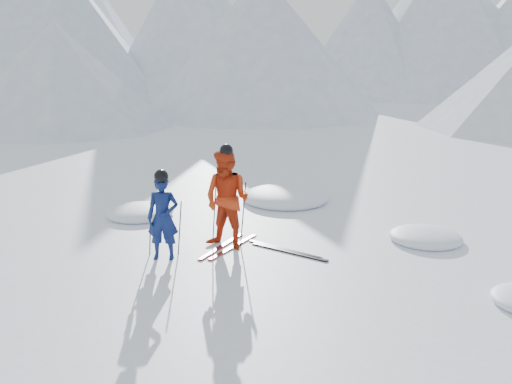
# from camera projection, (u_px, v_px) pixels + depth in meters

# --- Properties ---
(ground) EXTENTS (160.00, 160.00, 0.00)m
(ground) POSITION_uv_depth(u_px,v_px,m) (345.00, 256.00, 10.37)
(ground) COLOR white
(ground) RESTS_ON ground
(mountain_range) EXTENTS (106.15, 62.94, 15.53)m
(mountain_range) POSITION_uv_depth(u_px,v_px,m) (395.00, 17.00, 42.28)
(mountain_range) COLOR #B2BCD1
(mountain_range) RESTS_ON ground
(skier_blue) EXTENTS (0.61, 0.42, 1.61)m
(skier_blue) POSITION_uv_depth(u_px,v_px,m) (163.00, 218.00, 10.07)
(skier_blue) COLOR #0D1B50
(skier_blue) RESTS_ON ground
(skier_red) EXTENTS (1.17, 1.06, 1.98)m
(skier_red) POSITION_uv_depth(u_px,v_px,m) (227.00, 200.00, 10.62)
(skier_red) COLOR red
(skier_red) RESTS_ON ground
(pole_blue_left) EXTENTS (0.11, 0.08, 1.07)m
(pole_blue_left) POSITION_uv_depth(u_px,v_px,m) (150.00, 228.00, 10.31)
(pole_blue_left) COLOR black
(pole_blue_left) RESTS_ON ground
(pole_blue_right) EXTENTS (0.11, 0.07, 1.07)m
(pole_blue_right) POSITION_uv_depth(u_px,v_px,m) (180.00, 228.00, 10.35)
(pole_blue_right) COLOR black
(pole_blue_right) RESTS_ON ground
(pole_red_left) EXTENTS (0.13, 0.10, 1.32)m
(pole_red_left) POSITION_uv_depth(u_px,v_px,m) (214.00, 212.00, 10.97)
(pole_red_left) COLOR black
(pole_red_left) RESTS_ON ground
(pole_red_right) EXTENTS (0.13, 0.09, 1.32)m
(pole_red_right) POSITION_uv_depth(u_px,v_px,m) (243.00, 214.00, 10.82)
(pole_red_right) COLOR black
(pole_red_right) RESTS_ON ground
(ski_worn_left) EXTENTS (0.67, 1.63, 0.03)m
(ski_worn_left) POSITION_uv_depth(u_px,v_px,m) (222.00, 246.00, 10.87)
(ski_worn_left) COLOR black
(ski_worn_left) RESTS_ON ground
(ski_worn_right) EXTENTS (0.78, 1.59, 0.03)m
(ski_worn_right) POSITION_uv_depth(u_px,v_px,m) (234.00, 247.00, 10.85)
(ski_worn_right) COLOR black
(ski_worn_right) RESTS_ON ground
(ski_loose_a) EXTENTS (1.49, 0.97, 0.03)m
(ski_loose_a) POSITION_uv_depth(u_px,v_px,m) (284.00, 249.00, 10.70)
(ski_loose_a) COLOR black
(ski_loose_a) RESTS_ON ground
(ski_loose_b) EXTENTS (1.52, 0.92, 0.03)m
(ski_loose_b) POSITION_uv_depth(u_px,v_px,m) (289.00, 252.00, 10.55)
(ski_loose_b) COLOR black
(ski_loose_b) RESTS_ON ground
(snow_lumps) EXTENTS (8.97, 7.59, 0.50)m
(snow_lumps) POSITION_uv_depth(u_px,v_px,m) (290.00, 215.00, 13.06)
(snow_lumps) COLOR white
(snow_lumps) RESTS_ON ground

